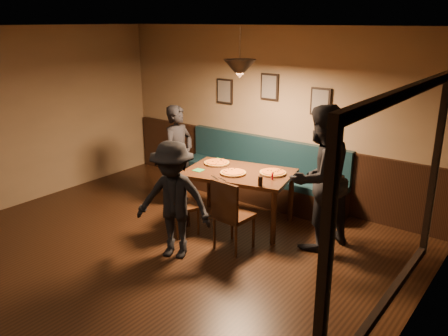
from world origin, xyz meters
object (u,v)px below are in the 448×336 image
object	(u,v)px
diner_left	(179,156)
soda_glass	(260,181)
diner_front	(173,200)
chair_near_right	(234,214)
dining_table	(238,198)
booth_bench	(259,171)
chair_near_left	(183,205)
diner_right	(319,178)
tabasco_bottle	(272,176)

from	to	relation	value
diner_left	soda_glass	size ratio (longest dim) A/B	12.24
diner_front	soda_glass	world-z (taller)	diner_front
chair_near_right	soda_glass	xyz separation A→B (m)	(0.17, 0.34, 0.39)
diner_left	soda_glass	distance (m)	1.83
dining_table	chair_near_right	bearing A→B (deg)	-71.67
booth_bench	soda_glass	size ratio (longest dim) A/B	22.65
booth_bench	dining_table	world-z (taller)	booth_bench
chair_near_left	soda_glass	bearing A→B (deg)	45.99
chair_near_left	diner_left	xyz separation A→B (m)	(-0.79, 0.80, 0.39)
diner_right	diner_front	distance (m)	1.88
chair_near_right	dining_table	bearing A→B (deg)	124.67
dining_table	soda_glass	size ratio (longest dim) A/B	11.36
tabasco_bottle	diner_right	bearing A→B (deg)	5.22
diner_right	dining_table	bearing A→B (deg)	-67.97
diner_left	diner_right	bearing A→B (deg)	-92.08
dining_table	diner_right	size ratio (longest dim) A/B	0.79
chair_near_left	diner_right	bearing A→B (deg)	48.70
booth_bench	chair_near_left	bearing A→B (deg)	-94.74
diner_right	tabasco_bottle	size ratio (longest dim) A/B	16.95
tabasco_bottle	chair_near_left	bearing A→B (deg)	-144.37
chair_near_left	diner_front	distance (m)	0.73
booth_bench	chair_near_left	xyz separation A→B (m)	(-0.14, -1.72, -0.08)
dining_table	tabasco_bottle	distance (m)	0.73
diner_left	tabasco_bottle	world-z (taller)	diner_left
diner_right	soda_glass	distance (m)	0.76
dining_table	soda_glass	world-z (taller)	soda_glass
dining_table	soda_glass	bearing A→B (deg)	-41.78
chair_near_left	diner_left	size ratio (longest dim) A/B	0.52
dining_table	diner_front	size ratio (longest dim) A/B	1.00
diner_front	tabasco_bottle	bearing A→B (deg)	42.96
chair_near_right	diner_front	size ratio (longest dim) A/B	0.64
soda_glass	diner_right	bearing A→B (deg)	28.97
chair_near_left	diner_left	bearing A→B (deg)	158.06
chair_near_right	soda_glass	world-z (taller)	chair_near_right
soda_glass	diner_left	bearing A→B (deg)	167.74
diner_left	diner_right	size ratio (longest dim) A/B	0.85
diner_right	tabasco_bottle	bearing A→B (deg)	-64.98
diner_front	tabasco_bottle	size ratio (longest dim) A/B	13.45
chair_near_right	diner_left	size ratio (longest dim) A/B	0.59
chair_near_left	tabasco_bottle	world-z (taller)	tabasco_bottle
diner_right	diner_left	bearing A→B (deg)	-70.76
dining_table	chair_near_right	xyz separation A→B (m)	(0.40, -0.66, 0.08)
dining_table	chair_near_right	size ratio (longest dim) A/B	1.56
chair_near_left	chair_near_right	world-z (taller)	chair_near_right
booth_bench	diner_left	xyz separation A→B (m)	(-0.93, -0.92, 0.31)
chair_near_right	soda_glass	size ratio (longest dim) A/B	7.27
dining_table	diner_left	bearing A→B (deg)	164.03
dining_table	tabasco_bottle	world-z (taller)	tabasco_bottle
chair_near_right	diner_right	size ratio (longest dim) A/B	0.51
diner_front	soda_glass	xyz separation A→B (m)	(0.65, 0.96, 0.12)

